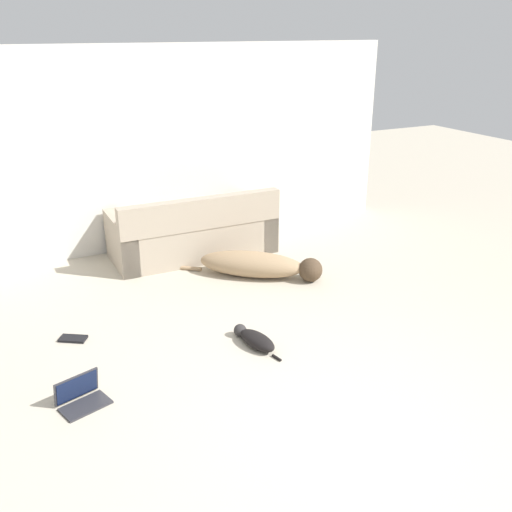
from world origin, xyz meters
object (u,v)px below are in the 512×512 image
(dog, at_px, (259,265))
(cat, at_px, (255,339))
(couch, at_px, (193,233))
(laptop_open, at_px, (80,395))
(book_black, at_px, (73,339))

(dog, xyz_separation_m, cat, (-0.71, -1.31, -0.08))
(couch, relative_size, laptop_open, 4.85)
(couch, distance_m, laptop_open, 3.04)
(cat, bearing_deg, dog, -41.16)
(cat, distance_m, laptop_open, 1.53)
(laptop_open, relative_size, book_black, 1.52)
(laptop_open, bearing_deg, book_black, 66.48)
(laptop_open, distance_m, book_black, 0.98)
(dog, distance_m, laptop_open, 2.68)
(book_black, bearing_deg, couch, 40.10)
(dog, height_order, cat, dog)
(couch, distance_m, cat, 2.29)
(cat, bearing_deg, couch, -20.43)
(couch, height_order, dog, couch)
(couch, bearing_deg, dog, 113.95)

